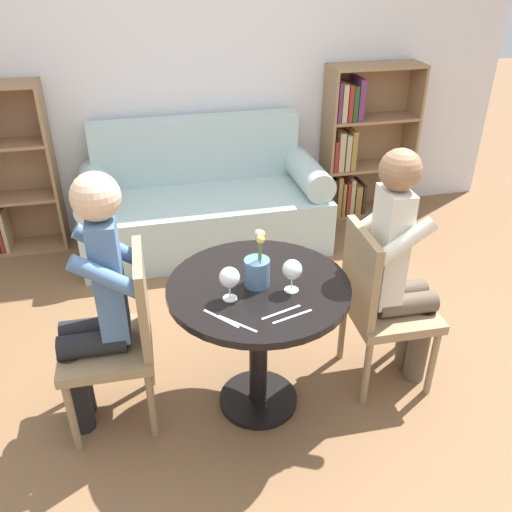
{
  "coord_description": "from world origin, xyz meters",
  "views": [
    {
      "loc": [
        -0.49,
        -1.99,
        2.07
      ],
      "look_at": [
        0.0,
        0.05,
        0.84
      ],
      "focal_mm": 38.0,
      "sensor_mm": 36.0,
      "label": 1
    }
  ],
  "objects_px": {
    "couch": "(204,206)",
    "chair_left": "(121,334)",
    "bookshelf_right": "(357,147)",
    "flower_vase": "(257,269)",
    "chair_right": "(379,301)",
    "person_right": "(400,269)",
    "wine_glass_right": "(292,270)",
    "person_left": "(95,302)",
    "wine_glass_left": "(230,278)"
  },
  "relations": [
    {
      "from": "chair_left",
      "to": "wine_glass_right",
      "type": "relative_size",
      "value": 5.9
    },
    {
      "from": "chair_left",
      "to": "chair_right",
      "type": "distance_m",
      "value": 1.27
    },
    {
      "from": "wine_glass_right",
      "to": "flower_vase",
      "type": "xyz_separation_m",
      "value": [
        -0.14,
        0.08,
        -0.02
      ]
    },
    {
      "from": "person_right",
      "to": "bookshelf_right",
      "type": "bearing_deg",
      "value": -15.26
    },
    {
      "from": "chair_left",
      "to": "flower_vase",
      "type": "distance_m",
      "value": 0.71
    },
    {
      "from": "wine_glass_left",
      "to": "flower_vase",
      "type": "bearing_deg",
      "value": 28.49
    },
    {
      "from": "chair_right",
      "to": "flower_vase",
      "type": "height_order",
      "value": "flower_vase"
    },
    {
      "from": "chair_left",
      "to": "wine_glass_left",
      "type": "distance_m",
      "value": 0.61
    },
    {
      "from": "person_left",
      "to": "bookshelf_right",
      "type": "bearing_deg",
      "value": 135.08
    },
    {
      "from": "wine_glass_left",
      "to": "wine_glass_right",
      "type": "xyz_separation_m",
      "value": [
        0.28,
        0.0,
        -0.0
      ]
    },
    {
      "from": "couch",
      "to": "person_right",
      "type": "relative_size",
      "value": 1.4
    },
    {
      "from": "couch",
      "to": "bookshelf_right",
      "type": "distance_m",
      "value": 1.39
    },
    {
      "from": "bookshelf_right",
      "to": "person_right",
      "type": "distance_m",
      "value": 2.09
    },
    {
      "from": "flower_vase",
      "to": "chair_right",
      "type": "bearing_deg",
      "value": 4.32
    },
    {
      "from": "couch",
      "to": "wine_glass_left",
      "type": "bearing_deg",
      "value": -94.53
    },
    {
      "from": "person_left",
      "to": "wine_glass_left",
      "type": "distance_m",
      "value": 0.61
    },
    {
      "from": "person_left",
      "to": "person_right",
      "type": "xyz_separation_m",
      "value": [
        1.45,
        -0.04,
        -0.01
      ]
    },
    {
      "from": "chair_right",
      "to": "person_right",
      "type": "distance_m",
      "value": 0.2
    },
    {
      "from": "person_right",
      "to": "flower_vase",
      "type": "distance_m",
      "value": 0.74
    },
    {
      "from": "couch",
      "to": "person_left",
      "type": "bearing_deg",
      "value": -113.15
    },
    {
      "from": "person_left",
      "to": "person_right",
      "type": "relative_size",
      "value": 1.0
    },
    {
      "from": "bookshelf_right",
      "to": "flower_vase",
      "type": "xyz_separation_m",
      "value": [
        -1.34,
        -2.04,
        0.22
      ]
    },
    {
      "from": "chair_right",
      "to": "person_left",
      "type": "height_order",
      "value": "person_left"
    },
    {
      "from": "chair_right",
      "to": "person_right",
      "type": "xyz_separation_m",
      "value": [
        0.09,
        -0.0,
        0.18
      ]
    },
    {
      "from": "chair_right",
      "to": "person_right",
      "type": "height_order",
      "value": "person_right"
    },
    {
      "from": "chair_left",
      "to": "wine_glass_right",
      "type": "xyz_separation_m",
      "value": [
        0.77,
        -0.16,
        0.33
      ]
    },
    {
      "from": "bookshelf_right",
      "to": "person_right",
      "type": "bearing_deg",
      "value": -107.0
    },
    {
      "from": "flower_vase",
      "to": "bookshelf_right",
      "type": "bearing_deg",
      "value": 56.68
    },
    {
      "from": "person_left",
      "to": "flower_vase",
      "type": "distance_m",
      "value": 0.73
    },
    {
      "from": "bookshelf_right",
      "to": "person_left",
      "type": "bearing_deg",
      "value": -136.46
    },
    {
      "from": "couch",
      "to": "wine_glass_right",
      "type": "height_order",
      "value": "couch"
    },
    {
      "from": "couch",
      "to": "chair_left",
      "type": "height_order",
      "value": "couch"
    },
    {
      "from": "bookshelf_right",
      "to": "person_left",
      "type": "relative_size",
      "value": 0.96
    },
    {
      "from": "chair_left",
      "to": "chair_right",
      "type": "bearing_deg",
      "value": 90.02
    },
    {
      "from": "chair_right",
      "to": "flower_vase",
      "type": "distance_m",
      "value": 0.72
    },
    {
      "from": "bookshelf_right",
      "to": "person_left",
      "type": "xyz_separation_m",
      "value": [
        -2.06,
        -1.95,
        0.1
      ]
    },
    {
      "from": "bookshelf_right",
      "to": "wine_glass_left",
      "type": "distance_m",
      "value": 2.59
    },
    {
      "from": "bookshelf_right",
      "to": "chair_right",
      "type": "height_order",
      "value": "bookshelf_right"
    },
    {
      "from": "couch",
      "to": "person_right",
      "type": "height_order",
      "value": "person_right"
    },
    {
      "from": "bookshelf_right",
      "to": "wine_glass_left",
      "type": "relative_size",
      "value": 8.05
    },
    {
      "from": "couch",
      "to": "bookshelf_right",
      "type": "height_order",
      "value": "bookshelf_right"
    },
    {
      "from": "chair_left",
      "to": "person_left",
      "type": "bearing_deg",
      "value": -91.06
    },
    {
      "from": "person_left",
      "to": "wine_glass_right",
      "type": "bearing_deg",
      "value": 80.79
    },
    {
      "from": "chair_right",
      "to": "person_right",
      "type": "bearing_deg",
      "value": -91.18
    },
    {
      "from": "chair_left",
      "to": "flower_vase",
      "type": "relative_size",
      "value": 3.22
    },
    {
      "from": "couch",
      "to": "person_left",
      "type": "height_order",
      "value": "person_left"
    },
    {
      "from": "chair_left",
      "to": "person_left",
      "type": "xyz_separation_m",
      "value": [
        -0.09,
        0.0,
        0.19
      ]
    },
    {
      "from": "wine_glass_right",
      "to": "chair_left",
      "type": "bearing_deg",
      "value": 168.35
    },
    {
      "from": "bookshelf_right",
      "to": "chair_left",
      "type": "height_order",
      "value": "bookshelf_right"
    },
    {
      "from": "person_right",
      "to": "wine_glass_left",
      "type": "bearing_deg",
      "value": 99.58
    }
  ]
}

